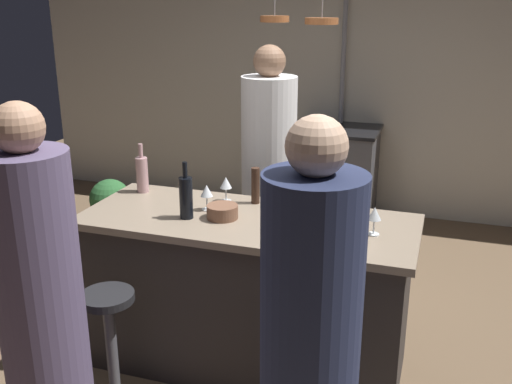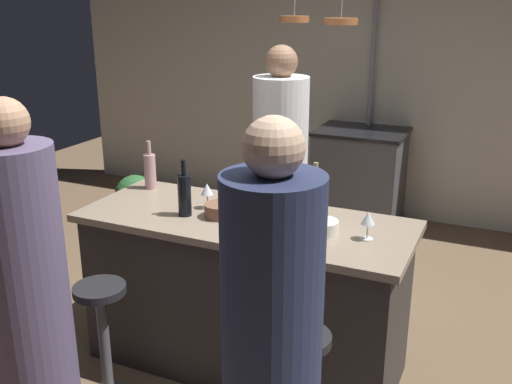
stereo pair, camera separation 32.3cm
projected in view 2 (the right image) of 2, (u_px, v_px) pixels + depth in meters
The scene contains 21 objects.
ground_plane at pixel (245, 361), 3.42m from camera, with size 9.00×9.00×0.00m, color brown.
back_wall at pixel (375, 79), 5.47m from camera, with size 6.40×0.16×2.60m, color beige.
kitchen_island at pixel (245, 292), 3.28m from camera, with size 1.80×0.72×0.90m.
stove_range at pixel (359, 177), 5.39m from camera, with size 0.80×0.64×0.89m.
chef at pixel (280, 186), 3.97m from camera, with size 0.37×0.37×1.74m.
bar_stool_left at pixel (104, 340), 2.96m from camera, with size 0.28×0.28×0.68m.
guest_left at pixel (29, 304), 2.51m from camera, with size 0.35×0.35×1.66m.
guest_right at pixel (271, 366), 2.08m from camera, with size 0.35×0.35×1.68m.
overhead_pot_rack at pixel (348, 52), 4.70m from camera, with size 0.58×1.39×2.17m.
potted_plant at pixel (135, 199), 5.26m from camera, with size 0.36×0.36×0.52m.
pepper_mill at pixel (257, 186), 3.33m from camera, with size 0.05×0.05×0.21m, color #382319.
wine_bottle_dark at pixel (185, 194), 3.13m from camera, with size 0.07×0.07×0.31m.
wine_bottle_amber at pixel (313, 227), 2.71m from camera, with size 0.07×0.07×0.29m.
wine_bottle_rose at pixel (150, 170), 3.59m from camera, with size 0.07×0.07×0.30m.
wine_bottle_white at pixel (315, 196), 3.11m from camera, with size 0.07×0.07×0.30m.
wine_glass_near_right_guest at pixel (229, 183), 3.37m from camera, with size 0.07×0.07×0.15m.
wine_glass_by_chef at pixel (207, 190), 3.24m from camera, with size 0.07×0.07×0.15m.
wine_glass_near_left_guest at pixel (368, 219), 2.82m from camera, with size 0.07×0.07×0.15m.
mixing_bowl_blue at pixel (287, 214), 3.08m from camera, with size 0.19×0.19×0.08m, color #334C6B.
mixing_bowl_ceramic at pixel (322, 227), 2.92m from camera, with size 0.16×0.16×0.07m, color silver.
mixing_bowl_wooden at pixel (220, 210), 3.14m from camera, with size 0.17×0.17×0.07m, color brown.
Camera 2 is at (1.27, -2.64, 2.02)m, focal length 41.08 mm.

